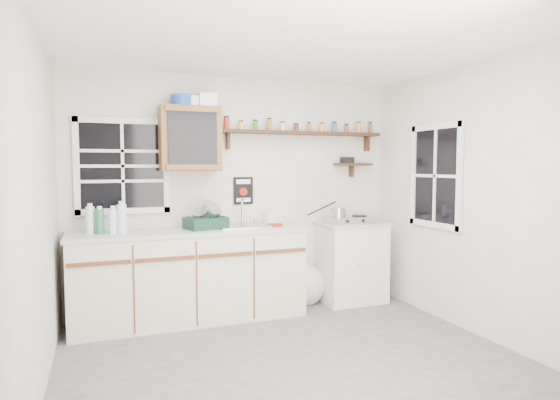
{
  "coord_description": "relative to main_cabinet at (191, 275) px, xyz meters",
  "views": [
    {
      "loc": [
        -1.4,
        -3.34,
        1.55
      ],
      "look_at": [
        0.09,
        0.55,
        1.25
      ],
      "focal_mm": 30.0,
      "sensor_mm": 36.0,
      "label": 1
    }
  ],
  "objects": [
    {
      "name": "upper_cabinet",
      "position": [
        0.03,
        0.14,
        1.36
      ],
      "size": [
        0.6,
        0.32,
        0.65
      ],
      "color": "brown",
      "rests_on": "wall_back"
    },
    {
      "name": "spice_shelf",
      "position": [
        1.31,
        0.21,
        1.47
      ],
      "size": [
        1.91,
        0.18,
        0.35
      ],
      "color": "black",
      "rests_on": "wall_back"
    },
    {
      "name": "sink",
      "position": [
        0.54,
        0.01,
        0.47
      ],
      "size": [
        0.52,
        0.44,
        0.29
      ],
      "color": "#ACADB1",
      "rests_on": "main_cabinet"
    },
    {
      "name": "warning_sign",
      "position": [
        0.63,
        0.29,
        0.82
      ],
      "size": [
        0.22,
        0.02,
        0.3
      ],
      "color": "black",
      "rests_on": "wall_back"
    },
    {
      "name": "room",
      "position": [
        0.58,
        -1.3,
        0.79
      ],
      "size": [
        3.64,
        3.24,
        2.54
      ],
      "color": "#4D4C4F",
      "rests_on": "ground"
    },
    {
      "name": "water_bottles",
      "position": [
        -0.77,
        -0.02,
        0.59
      ],
      "size": [
        0.36,
        0.17,
        0.3
      ],
      "color": "silver",
      "rests_on": "main_cabinet"
    },
    {
      "name": "hotplate",
      "position": [
        1.8,
        0.01,
        0.49
      ],
      "size": [
        0.56,
        0.31,
        0.08
      ],
      "rotation": [
        0.0,
        0.0,
        -0.04
      ],
      "color": "#ACADB1",
      "rests_on": "right_cabinet"
    },
    {
      "name": "window_right",
      "position": [
        2.37,
        -0.75,
        0.99
      ],
      "size": [
        0.03,
        0.78,
        1.08
      ],
      "color": "black",
      "rests_on": "wall_back"
    },
    {
      "name": "saucepan",
      "position": [
        1.65,
        0.01,
        0.57
      ],
      "size": [
        0.42,
        0.22,
        0.18
      ],
      "rotation": [
        0.0,
        0.0,
        -0.24
      ],
      "color": "#ACADB1",
      "rests_on": "hotplate"
    },
    {
      "name": "secondary_shelf",
      "position": [
        1.94,
        0.22,
        1.12
      ],
      "size": [
        0.45,
        0.16,
        0.24
      ],
      "color": "black",
      "rests_on": "wall_back"
    },
    {
      "name": "right_cabinet",
      "position": [
        1.83,
        0.03,
        -0.01
      ],
      "size": [
        0.73,
        0.57,
        0.91
      ],
      "color": "silver",
      "rests_on": "floor"
    },
    {
      "name": "window_back",
      "position": [
        -0.62,
        0.29,
        1.09
      ],
      "size": [
        0.93,
        0.03,
        0.98
      ],
      "color": "black",
      "rests_on": "wall_back"
    },
    {
      "name": "dish_rack",
      "position": [
        0.17,
        0.0,
        0.55
      ],
      "size": [
        0.44,
        0.38,
        0.29
      ],
      "rotation": [
        0.0,
        0.0,
        0.26
      ],
      "color": "#10311F",
      "rests_on": "main_cabinet"
    },
    {
      "name": "upper_cabinet_clutter",
      "position": [
        0.06,
        0.14,
        1.75
      ],
      "size": [
        0.46,
        0.24,
        0.14
      ],
      "color": "#1A39A9",
      "rests_on": "upper_cabinet"
    },
    {
      "name": "trash_bag",
      "position": [
        1.3,
        0.1,
        -0.25
      ],
      "size": [
        0.43,
        0.39,
        0.49
      ],
      "color": "silver",
      "rests_on": "floor"
    },
    {
      "name": "main_cabinet",
      "position": [
        0.0,
        0.0,
        0.0
      ],
      "size": [
        2.31,
        0.63,
        0.92
      ],
      "color": "beige",
      "rests_on": "floor"
    },
    {
      "name": "soap_bottle",
      "position": [
        0.9,
        0.17,
        0.54
      ],
      "size": [
        0.1,
        0.1,
        0.17
      ],
      "primitive_type": "imported",
      "rotation": [
        0.0,
        0.0,
        0.41
      ],
      "color": "white",
      "rests_on": "main_cabinet"
    },
    {
      "name": "rag",
      "position": [
        0.87,
        -0.07,
        0.47
      ],
      "size": [
        0.19,
        0.17,
        0.02
      ],
      "primitive_type": "cube",
      "rotation": [
        0.0,
        0.0,
        -0.24
      ],
      "color": "maroon",
      "rests_on": "main_cabinet"
    }
  ]
}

